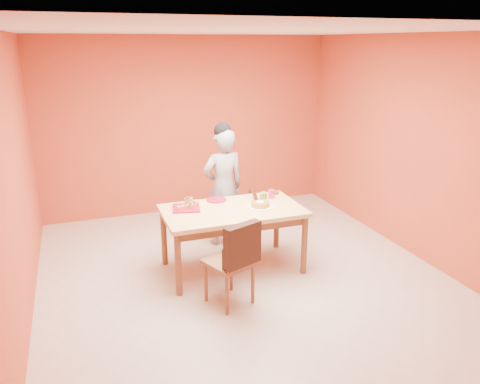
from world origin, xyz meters
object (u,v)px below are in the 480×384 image
object	(u,v)px
sponge_cake	(260,204)
egg_ornament	(263,196)
person	(223,188)
pastry_platter	(186,208)
dining_chair	(230,261)
red_dinner_plate	(216,200)
magenta_glass	(271,194)
checker_tin	(275,193)
dining_table	(233,216)

from	to	relation	value
sponge_cake	egg_ornament	bearing A→B (deg)	57.91
person	pastry_platter	xyz separation A→B (m)	(-0.64, -0.59, -0.01)
dining_chair	sponge_cake	xyz separation A→B (m)	(0.60, 0.67, 0.31)
red_dinner_plate	sponge_cake	bearing A→B (deg)	-44.81
dining_chair	pastry_platter	distance (m)	0.98
egg_ornament	magenta_glass	bearing A→B (deg)	21.38
person	sponge_cake	bearing A→B (deg)	96.83
egg_ornament	checker_tin	xyz separation A→B (m)	(0.24, 0.21, -0.05)
checker_tin	sponge_cake	bearing A→B (deg)	-131.99
dining_table	red_dinner_plate	world-z (taller)	red_dinner_plate
person	magenta_glass	size ratio (longest dim) A/B	14.62
dining_table	egg_ornament	bearing A→B (deg)	16.84
magenta_glass	dining_chair	bearing A→B (deg)	-132.46
dining_table	checker_tin	bearing A→B (deg)	26.90
dining_chair	magenta_glass	size ratio (longest dim) A/B	8.79
dining_table	pastry_platter	xyz separation A→B (m)	(-0.50, 0.18, 0.10)
pastry_platter	egg_ornament	distance (m)	0.94
sponge_cake	magenta_glass	bearing A→B (deg)	46.01
dining_table	checker_tin	distance (m)	0.77
dining_table	checker_tin	size ratio (longest dim) A/B	15.09
red_dinner_plate	person	bearing A→B (deg)	62.23
red_dinner_plate	magenta_glass	distance (m)	0.68
red_dinner_plate	checker_tin	distance (m)	0.77
pastry_platter	checker_tin	xyz separation A→B (m)	(1.18, 0.16, 0.01)
person	sponge_cake	distance (m)	0.85
egg_ornament	checker_tin	bearing A→B (deg)	33.75
pastry_platter	sponge_cake	world-z (taller)	sponge_cake
sponge_cake	checker_tin	world-z (taller)	sponge_cake
person	red_dinner_plate	size ratio (longest dim) A/B	6.39
dining_table	magenta_glass	bearing A→B (deg)	19.87
red_dinner_plate	magenta_glass	bearing A→B (deg)	-12.26
sponge_cake	egg_ornament	distance (m)	0.22
dining_table	sponge_cake	xyz separation A→B (m)	(0.32, -0.05, 0.13)
dining_chair	red_dinner_plate	xyz separation A→B (m)	(0.20, 1.08, 0.28)
egg_ornament	sponge_cake	bearing A→B (deg)	-129.60
red_dinner_plate	egg_ornament	xyz separation A→B (m)	(0.52, -0.22, 0.06)
person	magenta_glass	xyz separation A→B (m)	(0.43, -0.57, 0.04)
pastry_platter	magenta_glass	distance (m)	1.08
red_dinner_plate	sponge_cake	world-z (taller)	sponge_cake
egg_ornament	dining_table	bearing A→B (deg)	-170.67
dining_chair	sponge_cake	world-z (taller)	dining_chair
pastry_platter	magenta_glass	bearing A→B (deg)	1.41
pastry_platter	red_dinner_plate	world-z (taller)	pastry_platter
person	checker_tin	distance (m)	0.69
magenta_glass	egg_ornament	bearing A→B (deg)	-151.11
person	checker_tin	world-z (taller)	person
red_dinner_plate	egg_ornament	size ratio (longest dim) A/B	1.91
dining_table	egg_ornament	world-z (taller)	egg_ornament
dining_table	egg_ornament	xyz separation A→B (m)	(0.44, 0.13, 0.16)
dining_table	sponge_cake	world-z (taller)	sponge_cake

